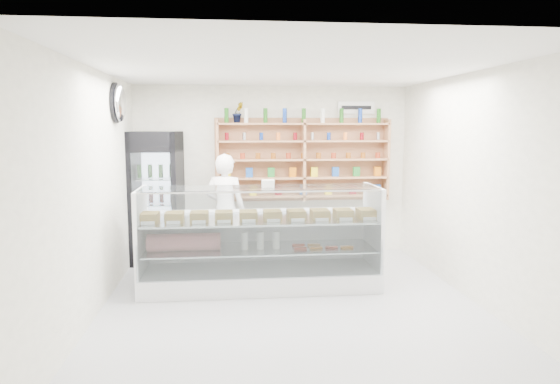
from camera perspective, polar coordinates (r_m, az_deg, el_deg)
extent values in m
plane|color=#A7A7AC|center=(6.19, 1.26, -12.70)|extent=(5.00, 5.00, 0.00)
plane|color=white|center=(5.85, 1.34, 14.01)|extent=(5.00, 5.00, 0.00)
plane|color=white|center=(8.33, -0.88, 2.41)|extent=(4.50, 0.00, 4.50)
plane|color=white|center=(3.42, 6.61, -4.97)|extent=(4.50, 0.00, 4.50)
plane|color=white|center=(6.00, -20.53, -0.03)|extent=(0.00, 5.00, 5.00)
plane|color=white|center=(6.53, 21.28, 0.50)|extent=(0.00, 5.00, 5.00)
cube|color=white|center=(6.77, -2.27, -9.77)|extent=(3.12, 0.88, 0.26)
cube|color=white|center=(7.04, -2.51, -5.22)|extent=(3.12, 0.05, 0.65)
cube|color=silver|center=(6.66, -2.29, -6.48)|extent=(2.99, 0.78, 0.02)
cube|color=silver|center=(6.58, -2.31, -3.23)|extent=(3.05, 0.81, 0.02)
cube|color=silver|center=(6.18, -2.05, -4.95)|extent=(3.05, 0.13, 1.09)
cube|color=silver|center=(6.46, -2.30, 0.50)|extent=(3.05, 0.62, 0.01)
imported|color=white|center=(7.66, -6.28, -2.10)|extent=(0.73, 0.59, 1.73)
cube|color=black|center=(8.06, -13.86, -0.62)|extent=(0.81, 0.79, 2.06)
cube|color=#28053C|center=(7.64, -14.18, 5.54)|extent=(0.73, 0.10, 0.29)
cube|color=silver|center=(7.72, -13.95, -1.67)|extent=(0.62, 0.07, 1.63)
cube|color=tan|center=(8.12, -7.13, 3.57)|extent=(0.04, 0.28, 1.33)
cube|color=tan|center=(8.21, 2.70, 3.67)|extent=(0.04, 0.28, 1.33)
cube|color=tan|center=(8.54, 12.05, 3.65)|extent=(0.04, 0.28, 1.33)
cube|color=tan|center=(8.27, 2.68, -0.41)|extent=(2.80, 0.28, 0.03)
cube|color=tan|center=(8.24, 2.69, 1.65)|extent=(2.80, 0.28, 0.03)
cube|color=tan|center=(8.21, 2.70, 3.74)|extent=(2.80, 0.28, 0.03)
cube|color=tan|center=(8.20, 2.72, 5.83)|extent=(2.80, 0.28, 0.03)
cube|color=tan|center=(8.20, 2.73, 7.78)|extent=(2.80, 0.28, 0.03)
imported|color=#1E6626|center=(8.11, -4.82, 9.06)|extent=(0.23, 0.21, 0.33)
ellipsoid|color=silver|center=(7.12, -17.85, 9.66)|extent=(0.15, 0.50, 0.50)
cube|color=white|center=(8.51, 8.69, 9.52)|extent=(0.62, 0.03, 0.20)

